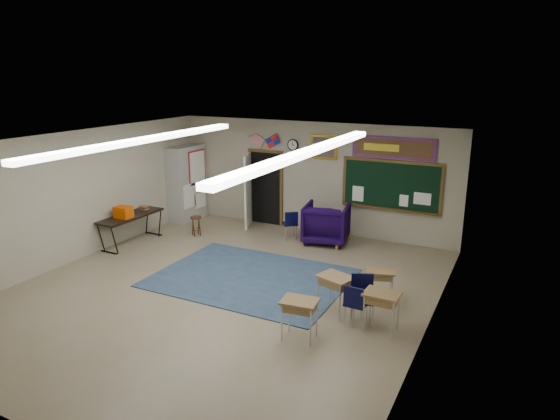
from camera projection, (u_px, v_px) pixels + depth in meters
The scene contains 25 objects.
floor at pixel (223, 290), 10.10m from camera, with size 9.00×9.00×0.00m, color #83735A.
back_wall at pixel (311, 177), 13.57m from camera, with size 8.00×0.04×3.00m, color #AFA88E.
front_wall at pixel (8, 318), 5.82m from camera, with size 8.00×0.04×3.00m, color #AFA88E.
left_wall at pixel (74, 197), 11.43m from camera, with size 0.04×9.00×3.00m, color #AFA88E.
right_wall at pixel (431, 252), 7.97m from camera, with size 0.04×9.00×3.00m, color #AFA88E.
ceiling at pixel (218, 143), 9.29m from camera, with size 8.00×9.00×0.04m, color silver.
area_rug at pixel (251, 278), 10.70m from camera, with size 4.00×3.00×0.02m, color #38526B.
fluorescent_strips at pixel (218, 146), 9.31m from camera, with size 3.86×6.00×0.10m, color white, non-canonical shape.
doorway at pixel (261, 188), 14.21m from camera, with size 1.10×0.89×2.16m.
chalkboard at pixel (391, 187), 12.59m from camera, with size 2.55×0.14×1.30m.
bulletin_board at pixel (393, 148), 12.33m from camera, with size 2.10×0.05×0.55m.
framed_art_print at pixel (324, 147), 13.16m from camera, with size 0.75×0.05×0.65m.
wall_clock at pixel (293, 145), 13.55m from camera, with size 0.32×0.05×0.32m.
wall_flags at pixel (265, 138), 13.86m from camera, with size 1.16×0.06×0.70m, color red, non-canonical shape.
storage_cabinet at pixel (187, 183), 14.72m from camera, with size 0.59×1.25×2.20m.
wingback_armchair at pixel (326, 223), 12.82m from camera, with size 1.09×1.12×1.02m, color black.
student_chair_reading at pixel (290, 224), 13.15m from camera, with size 0.38×0.38×0.77m, color black, non-canonical shape.
student_chair_desk_a at pixel (356, 304), 8.64m from camera, with size 0.39×0.39×0.77m, color black, non-canonical shape.
student_chair_desk_b at pixel (363, 301), 8.68m from camera, with size 0.43×0.43×0.86m, color black, non-canonical shape.
student_desk_front_left at pixel (335, 293), 9.04m from camera, with size 0.72×0.63×0.73m.
student_desk_front_right at pixel (380, 284), 9.55m from camera, with size 0.63×0.54×0.64m.
student_desk_back_left at pixel (300, 317), 8.17m from camera, with size 0.63×0.50×0.70m.
student_desk_back_right at pixel (381, 310), 8.42m from camera, with size 0.61×0.47×0.71m.
folding_table at pixel (131, 228), 12.75m from camera, with size 0.64×1.84×1.04m.
wooden_stool at pixel (196, 226), 13.41m from camera, with size 0.30×0.30×0.52m.
Camera 1 is at (5.21, -7.78, 4.29)m, focal length 32.00 mm.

